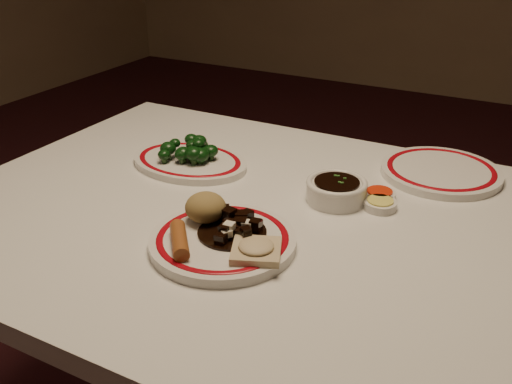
% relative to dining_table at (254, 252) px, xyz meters
% --- Properties ---
extents(dining_table, '(1.20, 0.90, 0.75)m').
position_rel_dining_table_xyz_m(dining_table, '(0.00, 0.00, 0.00)').
color(dining_table, white).
rests_on(dining_table, ground).
extents(main_plate, '(0.33, 0.33, 0.02)m').
position_rel_dining_table_xyz_m(main_plate, '(0.01, -0.14, 0.10)').
color(main_plate, silver).
rests_on(main_plate, dining_table).
extents(rice_mound, '(0.07, 0.07, 0.05)m').
position_rel_dining_table_xyz_m(rice_mound, '(-0.04, -0.10, 0.14)').
color(rice_mound, olive).
rests_on(rice_mound, main_plate).
extents(spring_roll, '(0.08, 0.09, 0.03)m').
position_rel_dining_table_xyz_m(spring_roll, '(-0.03, -0.19, 0.12)').
color(spring_roll, '#965325').
rests_on(spring_roll, main_plate).
extents(fried_wonton, '(0.10, 0.10, 0.02)m').
position_rel_dining_table_xyz_m(fried_wonton, '(0.09, -0.16, 0.12)').
color(fried_wonton, '#C4B28A').
rests_on(fried_wonton, main_plate).
extents(stirfry_heap, '(0.12, 0.12, 0.03)m').
position_rel_dining_table_xyz_m(stirfry_heap, '(0.02, -0.11, 0.12)').
color(stirfry_heap, black).
rests_on(stirfry_heap, main_plate).
extents(broccoli_plate, '(0.28, 0.24, 0.02)m').
position_rel_dining_table_xyz_m(broccoli_plate, '(-0.23, 0.12, 0.10)').
color(broccoli_plate, silver).
rests_on(broccoli_plate, dining_table).
extents(broccoli_pile, '(0.12, 0.12, 0.05)m').
position_rel_dining_table_xyz_m(broccoli_pile, '(-0.22, 0.12, 0.13)').
color(broccoli_pile, '#23471C').
rests_on(broccoli_pile, broccoli_plate).
extents(soy_bowl, '(0.12, 0.12, 0.04)m').
position_rel_dining_table_xyz_m(soy_bowl, '(0.12, 0.11, 0.11)').
color(soy_bowl, silver).
rests_on(soy_bowl, dining_table).
extents(sweet_sour_dish, '(0.06, 0.06, 0.02)m').
position_rel_dining_table_xyz_m(sweet_sour_dish, '(0.19, 0.16, 0.10)').
color(sweet_sour_dish, silver).
rests_on(sweet_sour_dish, dining_table).
extents(mustard_dish, '(0.06, 0.06, 0.02)m').
position_rel_dining_table_xyz_m(mustard_dish, '(0.21, 0.12, 0.10)').
color(mustard_dish, silver).
rests_on(mustard_dish, dining_table).
extents(far_plate, '(0.32, 0.32, 0.02)m').
position_rel_dining_table_xyz_m(far_plate, '(0.28, 0.33, 0.10)').
color(far_plate, silver).
rests_on(far_plate, dining_table).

